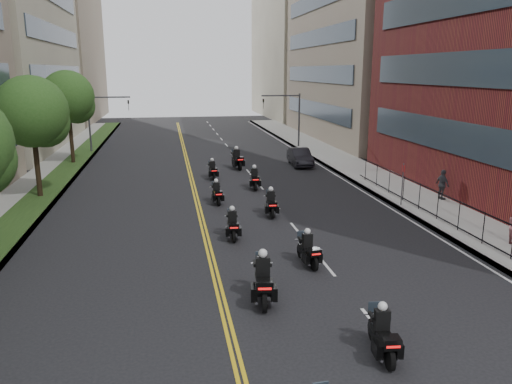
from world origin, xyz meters
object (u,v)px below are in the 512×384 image
Objects in this scene: motorcycle_3 at (308,251)px; motorcycle_6 at (217,194)px; motorcycle_7 at (254,179)px; motorcycle_4 at (233,226)px; motorcycle_2 at (263,281)px; motorcycle_9 at (237,160)px; parked_sedan at (300,157)px; pedestrian_c at (442,185)px; motorcycle_8 at (212,171)px; motorcycle_5 at (271,204)px; motorcycle_1 at (382,335)px.

motorcycle_6 is (-2.76, 10.59, -0.02)m from motorcycle_3.
motorcycle_4 is at bearing -101.02° from motorcycle_7.
motorcycle_2 is 6.96m from motorcycle_4.
motorcycle_4 is at bearing 98.94° from motorcycle_2.
motorcycle_9 is 5.56m from parked_sedan.
pedestrian_c is (10.80, -5.47, 0.43)m from motorcycle_7.
motorcycle_8 is (0.30, 13.72, -0.01)m from motorcycle_4.
parked_sedan is at bearing 13.09° from pedestrian_c.
motorcycle_3 is 1.00× the size of motorcycle_8.
pedestrian_c is (13.34, -9.18, 0.47)m from motorcycle_8.
parked_sedan is at bearing 50.08° from motorcycle_6.
motorcycle_7 is at bearing 45.57° from motorcycle_6.
motorcycle_4 is at bearing -92.64° from motorcycle_6.
motorcycle_4 reaches higher than motorcycle_3.
motorcycle_9 reaches higher than motorcycle_7.
motorcycle_6 is (-0.26, 13.58, -0.15)m from motorcycle_2.
motorcycle_5 is 0.99× the size of motorcycle_7.
motorcycle_8 is at bearing 83.21° from motorcycle_6.
motorcycle_9 is at bearing 83.99° from motorcycle_4.
motorcycle_9 reaches higher than parked_sedan.
motorcycle_8 is (-2.35, 17.69, -0.00)m from motorcycle_3.
parked_sedan is at bearing 60.57° from motorcycle_7.
motorcycle_3 reaches higher than motorcycle_6.
motorcycle_6 is 0.92× the size of motorcycle_7.
motorcycle_1 is at bearing -48.63° from motorcycle_2.
motorcycle_5 is (2.46, 10.42, -0.10)m from motorcycle_2.
motorcycle_2 is at bearing 129.69° from motorcycle_1.
motorcycle_7 reaches higher than motorcycle_5.
motorcycle_4 is 0.96× the size of motorcycle_7.
motorcycle_2 is 0.58× the size of parked_sedan.
motorcycle_7 is (0.19, 13.99, 0.04)m from motorcycle_3.
motorcycle_8 is at bearing 91.41° from motorcycle_3.
pedestrian_c is at bearing 31.62° from motorcycle_3.
motorcycle_4 is 0.49× the size of parked_sedan.
motorcycle_7 is 4.49m from motorcycle_8.
motorcycle_3 is 21.22m from motorcycle_9.
motorcycle_9 is (-0.19, 7.24, 0.09)m from motorcycle_7.
motorcycle_3 is 0.83× the size of motorcycle_9.
motorcycle_1 is 17.82m from motorcycle_6.
parked_sedan is at bearing 69.63° from motorcycle_3.
motorcycle_1 is 14.42m from motorcycle_5.
parked_sedan is (8.28, 11.24, 0.13)m from motorcycle_6.
pedestrian_c reaches higher than motorcycle_8.
motorcycle_2 reaches higher than motorcycle_3.
motorcycle_1 is 24.81m from motorcycle_8.
motorcycle_2 is at bearing -103.78° from motorcycle_9.
motorcycle_5 is 0.87× the size of motorcycle_9.
motorcycle_1 is 0.86× the size of motorcycle_9.
motorcycle_7 is 7.24m from motorcycle_9.
motorcycle_4 is at bearing -121.61° from motorcycle_5.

